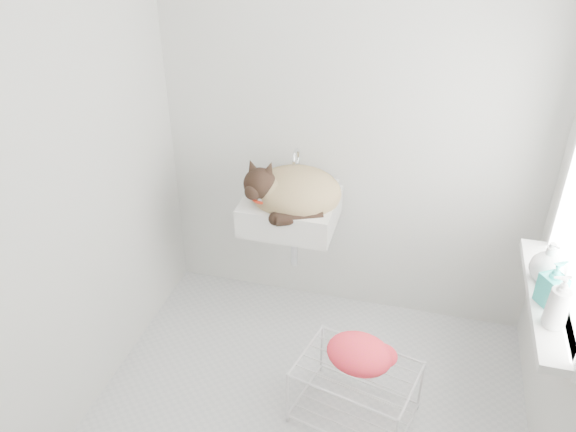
% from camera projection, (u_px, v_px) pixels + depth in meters
% --- Properties ---
extents(floor, '(2.20, 2.00, 0.02)m').
position_uv_depth(floor, '(306.00, 416.00, 2.96)').
color(floor, silver).
rests_on(floor, ground).
extents(back_wall, '(2.20, 0.02, 2.50)m').
position_uv_depth(back_wall, '(352.00, 118.00, 3.14)').
color(back_wall, silver).
rests_on(back_wall, ground).
extents(left_wall, '(0.02, 2.00, 2.50)m').
position_uv_depth(left_wall, '(71.00, 174.00, 2.56)').
color(left_wall, silver).
rests_on(left_wall, ground).
extents(windowsill, '(0.16, 0.88, 0.04)m').
position_uv_depth(windowsill, '(548.00, 299.00, 2.47)').
color(windowsill, white).
rests_on(windowsill, right_wall).
extents(sink, '(0.51, 0.45, 0.21)m').
position_uv_depth(sink, '(291.00, 198.00, 3.20)').
color(sink, white).
rests_on(sink, back_wall).
extents(faucet, '(0.19, 0.13, 0.19)m').
position_uv_depth(faucet, '(299.00, 162.00, 3.27)').
color(faucet, silver).
rests_on(faucet, sink).
extents(cat, '(0.55, 0.48, 0.33)m').
position_uv_depth(cat, '(291.00, 193.00, 3.16)').
color(cat, '#9F8F58').
rests_on(cat, sink).
extents(wire_rack, '(0.64, 0.51, 0.34)m').
position_uv_depth(wire_rack, '(355.00, 394.00, 2.89)').
color(wire_rack, silver).
rests_on(wire_rack, floor).
extents(towel, '(0.38, 0.31, 0.14)m').
position_uv_depth(towel, '(359.00, 360.00, 2.80)').
color(towel, red).
rests_on(towel, wire_rack).
extents(bottle_a, '(0.10, 0.10, 0.21)m').
position_uv_depth(bottle_a, '(552.00, 325.00, 2.30)').
color(bottle_a, white).
rests_on(bottle_a, windowsill).
extents(bottle_b, '(0.13, 0.13, 0.21)m').
position_uv_depth(bottle_b, '(548.00, 303.00, 2.42)').
color(bottle_b, teal).
rests_on(bottle_b, windowsill).
extents(bottle_c, '(0.21, 0.21, 0.19)m').
position_uv_depth(bottle_c, '(543.00, 280.00, 2.56)').
color(bottle_c, white).
rests_on(bottle_c, windowsill).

